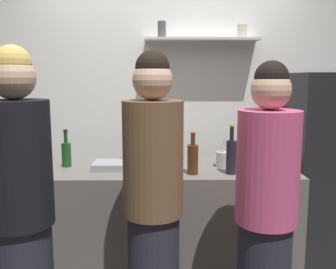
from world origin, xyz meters
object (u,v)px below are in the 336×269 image
utensil_holder (224,159)px  baking_pan (116,165)px  wine_bottle_dark_glass (231,155)px  person_brown_jacket (153,206)px  water_bottle_plastic (251,157)px  person_pink_top (266,215)px  wine_bottle_pale_glass (127,146)px  wine_bottle_green_glass (66,153)px  wine_bottle_amber_glass (193,158)px  person_blonde (22,215)px  refrigerator (326,166)px

utensil_holder → baking_pan: bearing=-176.7°
wine_bottle_dark_glass → person_brown_jacket: size_ratio=0.20×
baking_pan → water_bottle_plastic: bearing=-7.4°
wine_bottle_dark_glass → person_pink_top: 0.64m
wine_bottle_pale_glass → utensil_holder: bearing=-13.6°
water_bottle_plastic → wine_bottle_green_glass: bearing=171.9°
wine_bottle_pale_glass → wine_bottle_green_glass: bearing=-160.1°
wine_bottle_pale_glass → water_bottle_plastic: 0.99m
wine_bottle_dark_glass → person_brown_jacket: (-0.54, -0.53, -0.18)m
wine_bottle_green_glass → water_bottle_plastic: (1.37, -0.20, 0.01)m
water_bottle_plastic → wine_bottle_pale_glass: bearing=158.9°
wine_bottle_amber_glass → person_brown_jacket: (-0.27, -0.53, -0.16)m
wine_bottle_amber_glass → person_blonde: (-0.96, -0.69, -0.15)m
baking_pan → wine_bottle_amber_glass: (0.56, -0.17, 0.09)m
baking_pan → wine_bottle_amber_glass: bearing=-16.9°
person_blonde → person_pink_top: (1.32, 0.09, -0.04)m
refrigerator → wine_bottle_pale_glass: size_ratio=4.69×
wine_bottle_amber_glass → wine_bottle_dark_glass: bearing=0.2°
refrigerator → wine_bottle_green_glass: size_ratio=5.68×
person_blonde → wine_bottle_dark_glass: bearing=-37.9°
utensil_holder → person_brown_jacket: (-0.52, -0.75, -0.10)m
utensil_holder → wine_bottle_dark_glass: size_ratio=0.62×
refrigerator → wine_bottle_amber_glass: refrigerator is taller
refrigerator → person_brown_jacket: size_ratio=0.94×
utensil_holder → person_pink_top: 0.83m
refrigerator → wine_bottle_amber_glass: 1.38m
baking_pan → wine_bottle_green_glass: wine_bottle_green_glass is taller
refrigerator → wine_bottle_pale_glass: refrigerator is taller
refrigerator → person_blonde: 2.53m
person_brown_jacket → refrigerator: bearing=-83.5°
baking_pan → wine_bottle_green_glass: bearing=170.0°
water_bottle_plastic → person_brown_jacket: bearing=-140.1°
person_blonde → person_pink_top: person_blonde is taller
wine_bottle_pale_glass → person_brown_jacket: 0.98m
baking_pan → person_pink_top: 1.21m
refrigerator → person_blonde: bearing=-149.5°
person_brown_jacket → person_blonde: bearing=71.9°
water_bottle_plastic → person_blonde: size_ratio=0.14×
person_pink_top → person_blonde: bearing=-108.5°
wine_bottle_pale_glass → wine_bottle_amber_glass: size_ratio=1.16×
baking_pan → wine_bottle_amber_glass: size_ratio=1.14×
refrigerator → utensil_holder: refrigerator is taller
water_bottle_plastic → person_pink_top: bearing=-95.4°
refrigerator → person_blonde: (-2.18, -1.29, 0.06)m
wine_bottle_pale_glass → person_brown_jacket: person_brown_jacket is taller
baking_pan → wine_bottle_dark_glass: (0.83, -0.17, 0.11)m
wine_bottle_dark_glass → wine_bottle_pale_glass: wine_bottle_dark_glass is taller
wine_bottle_dark_glass → refrigerator: bearing=32.3°
baking_pan → wine_bottle_green_glass: size_ratio=1.19×
wine_bottle_dark_glass → wine_bottle_pale_glass: (-0.78, 0.40, -0.00)m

